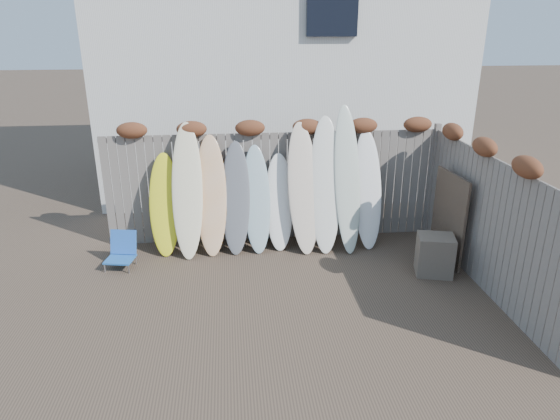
{
  "coord_description": "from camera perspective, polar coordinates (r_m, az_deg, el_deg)",
  "views": [
    {
      "loc": [
        -0.78,
        -6.22,
        3.81
      ],
      "look_at": [
        0.0,
        1.2,
        1.0
      ],
      "focal_mm": 32.0,
      "sensor_mm": 36.0,
      "label": 1
    }
  ],
  "objects": [
    {
      "name": "surfboard_4",
      "position": [
        8.7,
        -2.67,
        1.21
      ],
      "size": [
        0.5,
        0.67,
        1.84
      ],
      "primitive_type": "ellipsoid",
      "rotation": [
        -0.31,
        0.0,
        0.04
      ],
      "color": "#94B0BA",
      "rests_on": "ground"
    },
    {
      "name": "ground",
      "position": [
        7.33,
        1.0,
        -10.66
      ],
      "size": [
        80.0,
        80.0,
        0.0
      ],
      "primitive_type": "plane",
      "color": "#493A2D"
    },
    {
      "name": "surfboard_9",
      "position": [
        9.0,
        9.98,
        2.3
      ],
      "size": [
        0.51,
        0.73,
        2.05
      ],
      "primitive_type": "ellipsoid",
      "rotation": [
        -0.31,
        0.0,
        0.01
      ],
      "color": "white",
      "rests_on": "ground"
    },
    {
      "name": "surfboard_6",
      "position": [
        8.66,
        2.68,
        2.46
      ],
      "size": [
        0.61,
        0.83,
        2.22
      ],
      "primitive_type": "ellipsoid",
      "rotation": [
        -0.31,
        0.0,
        0.1
      ],
      "color": "beige",
      "rests_on": "ground"
    },
    {
      "name": "surfboard_8",
      "position": [
        8.76,
        7.7,
        3.46
      ],
      "size": [
        0.49,
        0.89,
        2.49
      ],
      "primitive_type": "ellipsoid",
      "rotation": [
        -0.31,
        0.0,
        0.04
      ],
      "color": "silver",
      "rests_on": "ground"
    },
    {
      "name": "surfboard_0",
      "position": [
        8.81,
        -13.05,
        0.57
      ],
      "size": [
        0.55,
        0.64,
        1.73
      ],
      "primitive_type": "ellipsoid",
      "rotation": [
        -0.31,
        0.0,
        -0.04
      ],
      "color": "yellow",
      "rests_on": "ground"
    },
    {
      "name": "lattice_panel",
      "position": [
        8.72,
        18.72,
        -0.92
      ],
      "size": [
        0.12,
        1.02,
        1.53
      ],
      "primitive_type": "cube",
      "rotation": [
        0.0,
        0.0,
        0.07
      ],
      "color": "#463B2B",
      "rests_on": "ground"
    },
    {
      "name": "surfboard_2",
      "position": [
        8.67,
        -7.89,
        1.62
      ],
      "size": [
        0.56,
        0.73,
        2.02
      ],
      "primitive_type": "ellipsoid",
      "rotation": [
        -0.31,
        0.0,
        -0.03
      ],
      "color": "#E2A17C",
      "rests_on": "ground"
    },
    {
      "name": "wooden_crate",
      "position": [
        8.38,
        17.26,
        -4.93
      ],
      "size": [
        0.65,
        0.59,
        0.65
      ],
      "primitive_type": "cube",
      "rotation": [
        0.0,
        0.0,
        -0.24
      ],
      "color": "#4C4239",
      "rests_on": "ground"
    },
    {
      "name": "house",
      "position": [
        12.79,
        -0.26,
        17.92
      ],
      "size": [
        8.5,
        5.5,
        6.33
      ],
      "color": "silver",
      "rests_on": "ground"
    },
    {
      "name": "surfboard_1",
      "position": [
        8.61,
        -10.55,
        2.13
      ],
      "size": [
        0.56,
        0.82,
        2.25
      ],
      "primitive_type": "ellipsoid",
      "rotation": [
        -0.31,
        0.0,
        -0.05
      ],
      "color": "#F7EBC1",
      "rests_on": "ground"
    },
    {
      "name": "surfboard_7",
      "position": [
        8.72,
        5.22,
        2.85
      ],
      "size": [
        0.6,
        0.85,
        2.31
      ],
      "primitive_type": "ellipsoid",
      "rotation": [
        -0.31,
        0.0,
        -0.08
      ],
      "color": "white",
      "rests_on": "ground"
    },
    {
      "name": "surfboard_3",
      "position": [
        8.68,
        -5.09,
        1.34
      ],
      "size": [
        0.56,
        0.73,
        1.91
      ],
      "primitive_type": "ellipsoid",
      "rotation": [
        -0.31,
        0.0,
        -0.1
      ],
      "color": "slate",
      "rests_on": "ground"
    },
    {
      "name": "surfboard_5",
      "position": [
        8.81,
        -0.08,
        0.89
      ],
      "size": [
        0.52,
        0.62,
        1.67
      ],
      "primitive_type": "ellipsoid",
      "rotation": [
        -0.31,
        0.0,
        -0.05
      ],
      "color": "white",
      "rests_on": "ground"
    },
    {
      "name": "right_fence",
      "position": [
        7.95,
        22.78,
        -0.64
      ],
      "size": [
        0.28,
        4.4,
        2.24
      ],
      "color": "slate",
      "rests_on": "ground"
    },
    {
      "name": "beach_chair",
      "position": [
        8.68,
        -17.64,
        -4.46
      ],
      "size": [
        0.52,
        0.54,
        0.58
      ],
      "color": "#225EAD",
      "rests_on": "ground"
    },
    {
      "name": "back_fence",
      "position": [
        9.04,
        -0.41,
        3.76
      ],
      "size": [
        6.05,
        0.28,
        2.24
      ],
      "color": "slate",
      "rests_on": "ground"
    }
  ]
}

